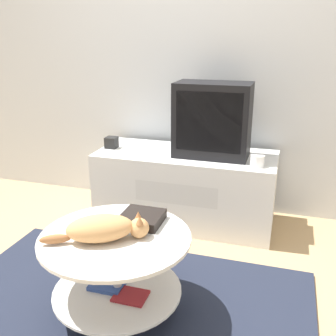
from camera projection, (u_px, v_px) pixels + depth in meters
ground_plane at (119, 317)px, 2.02m from camera, size 12.00×12.00×0.00m
wall_back at (195, 45)px, 3.00m from camera, size 8.00×0.05×2.60m
rug at (119, 315)px, 2.02m from camera, size 1.95×1.35×0.02m
tv_stand at (186, 187)px, 2.99m from camera, size 1.32×0.56×0.55m
tv at (213, 120)px, 2.76m from camera, size 0.52×0.30×0.52m
speaker at (111, 143)px, 3.02m from camera, size 0.09×0.09×0.09m
mug at (257, 161)px, 2.60m from camera, size 0.09×0.09×0.08m
coffee_table at (117, 264)px, 1.92m from camera, size 0.73×0.73×0.45m
dvd_box at (142, 218)px, 2.00m from camera, size 0.20×0.20×0.05m
cat at (104, 228)px, 1.81m from camera, size 0.46×0.29×0.13m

